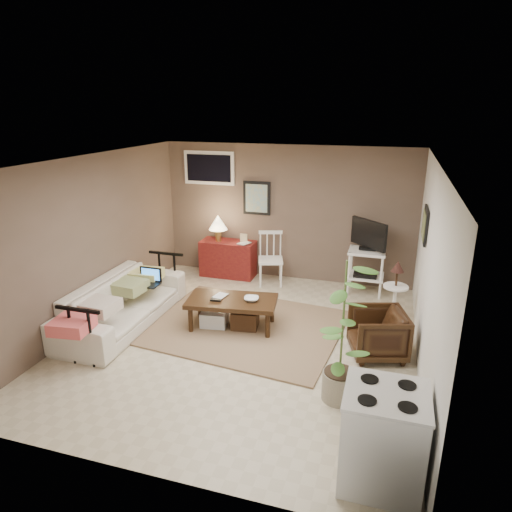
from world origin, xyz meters
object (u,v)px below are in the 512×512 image
(armchair, at_px, (378,331))
(potted_plant, at_px, (343,327))
(tv_stand, at_px, (367,255))
(stove, at_px, (383,438))
(coffee_table, at_px, (231,311))
(red_console, at_px, (227,255))
(sofa, at_px, (122,296))
(side_table, at_px, (396,285))
(spindle_chair, at_px, (271,260))

(armchair, xyz_separation_m, potted_plant, (-0.34, -1.05, 0.53))
(tv_stand, distance_m, stove, 4.15)
(coffee_table, height_order, red_console, red_console)
(sofa, height_order, side_table, side_table)
(spindle_chair, distance_m, stove, 4.58)
(armchair, relative_size, stove, 0.76)
(potted_plant, bearing_deg, coffee_table, 143.70)
(tv_stand, relative_size, side_table, 1.33)
(sofa, bearing_deg, armchair, -87.39)
(spindle_chair, bearing_deg, potted_plant, -62.43)
(red_console, xyz_separation_m, potted_plant, (2.46, -3.19, 0.46))
(sofa, bearing_deg, potted_plant, -105.55)
(tv_stand, bearing_deg, stove, -84.10)
(sofa, xyz_separation_m, stove, (3.68, -1.93, -0.01))
(side_table, relative_size, potted_plant, 0.59)
(potted_plant, bearing_deg, armchair, 71.91)
(coffee_table, xyz_separation_m, red_console, (-0.79, 1.97, 0.14))
(tv_stand, distance_m, side_table, 1.11)
(stove, bearing_deg, sofa, 152.31)
(red_console, distance_m, spindle_chair, 0.88)
(spindle_chair, relative_size, side_table, 0.98)
(sofa, xyz_separation_m, armchair, (3.55, 0.16, -0.11))
(coffee_table, bearing_deg, side_table, 21.32)
(armchair, bearing_deg, potted_plant, -34.86)
(sofa, relative_size, spindle_chair, 2.45)
(spindle_chair, relative_size, stove, 1.05)
(sofa, distance_m, spindle_chair, 2.69)
(sofa, xyz_separation_m, side_table, (3.74, 1.19, 0.14))
(coffee_table, height_order, armchair, armchair)
(coffee_table, bearing_deg, potted_plant, -36.30)
(stove, bearing_deg, spindle_chair, 116.82)
(red_console, height_order, side_table, red_console)
(coffee_table, xyz_separation_m, tv_stand, (1.72, 1.86, 0.41))
(stove, bearing_deg, tv_stand, 95.90)
(spindle_chair, relative_size, potted_plant, 0.57)
(red_console, distance_m, potted_plant, 4.06)
(red_console, relative_size, stove, 1.31)
(coffee_table, distance_m, stove, 3.13)
(coffee_table, distance_m, potted_plant, 2.16)
(side_table, bearing_deg, spindle_chair, 155.67)
(sofa, xyz_separation_m, potted_plant, (3.21, -0.89, 0.42))
(red_console, height_order, potted_plant, potted_plant)
(stove, bearing_deg, side_table, 88.97)
(tv_stand, bearing_deg, sofa, -146.06)
(sofa, distance_m, side_table, 3.93)
(red_console, relative_size, armchair, 1.71)
(spindle_chair, bearing_deg, armchair, -45.82)
(red_console, bearing_deg, side_table, -20.31)
(spindle_chair, xyz_separation_m, potted_plant, (1.59, -3.04, 0.43))
(spindle_chair, distance_m, side_table, 2.33)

